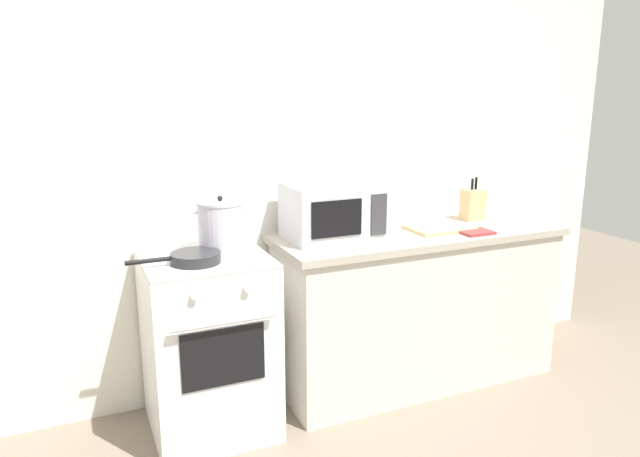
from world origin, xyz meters
TOP-DOWN VIEW (x-y plane):
  - back_wall at (0.30, 0.97)m, footprint 4.40×0.10m
  - lower_cabinet_right at (0.90, 0.62)m, footprint 1.64×0.56m
  - countertop_right at (0.90, 0.62)m, footprint 1.70×0.60m
  - stove at (-0.35, 0.60)m, footprint 0.60×0.64m
  - stock_pot at (-0.25, 0.66)m, footprint 0.32×0.24m
  - frying_pan at (-0.42, 0.51)m, footprint 0.44×0.24m
  - microwave at (0.38, 0.68)m, footprint 0.50×0.37m
  - cutting_board at (1.02, 0.60)m, footprint 0.36×0.26m
  - knife_block at (1.37, 0.74)m, footprint 0.13×0.10m
  - oven_mitt at (1.16, 0.44)m, footprint 0.18×0.14m

SIDE VIEW (x-z plane):
  - lower_cabinet_right at x=0.90m, z-range 0.00..0.88m
  - stove at x=-0.35m, z-range 0.00..0.92m
  - countertop_right at x=0.90m, z-range 0.88..0.92m
  - oven_mitt at x=1.16m, z-range 0.92..0.94m
  - cutting_board at x=1.02m, z-range 0.92..0.94m
  - frying_pan at x=-0.42m, z-range 0.92..0.97m
  - knife_block at x=1.37m, z-range 0.88..1.15m
  - stock_pot at x=-0.25m, z-range 0.91..1.19m
  - microwave at x=0.38m, z-range 0.92..1.22m
  - back_wall at x=0.30m, z-range 0.00..2.50m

